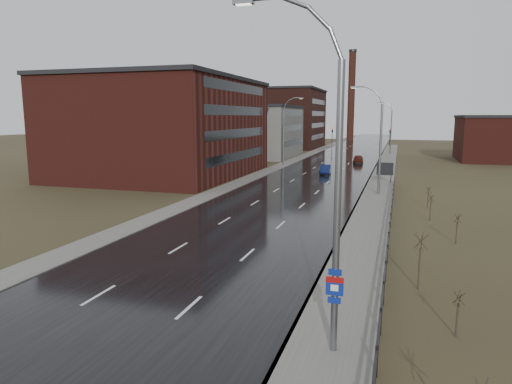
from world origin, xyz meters
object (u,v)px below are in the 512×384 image
Objects in this scene: billboard at (385,169)px; car_far at (358,159)px; streetlight_main at (328,183)px; car_near at (326,170)px.

billboard is 0.60× the size of car_far.
streetlight_main is 2.77× the size of car_far.
car_near is at bearing 98.80° from streetlight_main.
car_far is (-4.68, 67.80, -5.31)m from streetlight_main.
car_near is 17.83m from car_far.
streetlight_main is at bearing -85.39° from car_near.
car_far is (-5.31, 24.39, -1.01)m from billboard.
car_near is 0.93× the size of car_far.
car_far is at bearing 75.80° from car_near.
streetlight_main is at bearing -90.83° from billboard.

